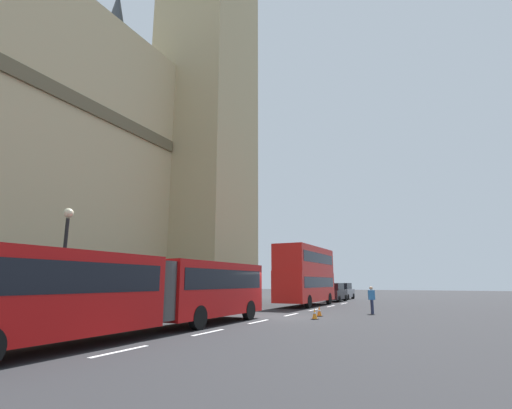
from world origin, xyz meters
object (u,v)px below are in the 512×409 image
at_px(sedan_lead, 334,292).
at_px(traffic_cone_west, 315,314).
at_px(traffic_cone_middle, 319,311).
at_px(sedan_trailing, 343,291).
at_px(street_lamp, 64,257).
at_px(pedestrian_near_cones, 372,299).
at_px(double_decker_bus, 306,273).
at_px(articulated_bus, 147,288).

distance_m(sedan_lead, traffic_cone_west, 19.49).
distance_m(traffic_cone_west, traffic_cone_middle, 1.89).
distance_m(sedan_trailing, street_lamp, 33.88).
distance_m(sedan_lead, pedestrian_near_cones, 15.25).
bearing_deg(traffic_cone_west, traffic_cone_middle, 9.19).
bearing_deg(double_decker_bus, street_lamp, 167.25).
xyz_separation_m(double_decker_bus, sedan_lead, (8.10, -0.26, -1.79)).
distance_m(traffic_cone_middle, pedestrian_near_cones, 4.13).
bearing_deg(sedan_trailing, articulated_bus, -179.81).
xyz_separation_m(articulated_bus, pedestrian_near_cones, (13.59, -6.35, -0.83)).
height_order(traffic_cone_middle, street_lamp, street_lamp).
bearing_deg(double_decker_bus, traffic_cone_west, -159.25).
relative_size(sedan_trailing, pedestrian_near_cones, 2.60).
relative_size(street_lamp, pedestrian_near_cones, 3.12).
xyz_separation_m(sedan_lead, pedestrian_near_cones, (-13.98, -6.09, -0.00)).
bearing_deg(sedan_lead, traffic_cone_middle, -168.20).
distance_m(articulated_bus, traffic_cone_middle, 11.15).
xyz_separation_m(double_decker_bus, street_lamp, (-19.91, 4.50, 0.35)).
bearing_deg(articulated_bus, sedan_trailing, 0.19).
relative_size(articulated_bus, traffic_cone_west, 27.59).
relative_size(double_decker_bus, street_lamp, 1.72).
distance_m(double_decker_bus, traffic_cone_middle, 10.20).
height_order(double_decker_bus, street_lamp, street_lamp).
height_order(sedan_lead, traffic_cone_middle, sedan_lead).
height_order(sedan_lead, sedan_trailing, same).
relative_size(traffic_cone_west, traffic_cone_middle, 1.00).
relative_size(sedan_trailing, street_lamp, 0.83).
bearing_deg(sedan_lead, pedestrian_near_cones, -156.48).
distance_m(sedan_lead, traffic_cone_middle, 17.60).
relative_size(sedan_lead, sedan_trailing, 1.00).
distance_m(double_decker_bus, traffic_cone_west, 11.99).
distance_m(articulated_bus, double_decker_bus, 19.50).
xyz_separation_m(articulated_bus, sedan_trailing, (33.10, 0.11, -0.83)).
bearing_deg(double_decker_bus, articulated_bus, -179.99).
height_order(double_decker_bus, traffic_cone_middle, double_decker_bus).
relative_size(sedan_lead, pedestrian_near_cones, 2.60).
relative_size(articulated_bus, pedestrian_near_cones, 9.47).
relative_size(articulated_bus, sedan_lead, 3.64).
bearing_deg(double_decker_bus, pedestrian_near_cones, -132.84).
height_order(traffic_cone_middle, pedestrian_near_cones, pedestrian_near_cones).
distance_m(sedan_trailing, pedestrian_near_cones, 20.55).
xyz_separation_m(articulated_bus, traffic_cone_west, (8.49, -4.16, -1.46)).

